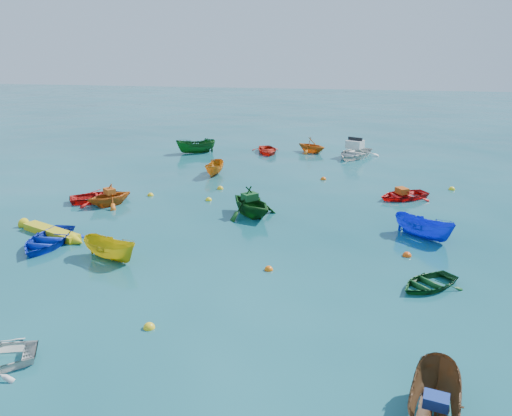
# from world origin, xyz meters

# --- Properties ---
(ground) EXTENTS (160.00, 160.00, 0.00)m
(ground) POSITION_xyz_m (0.00, 0.00, 0.00)
(ground) COLOR #0A434A
(ground) RESTS_ON ground
(dinghy_blue_sw) EXTENTS (2.57, 3.48, 0.70)m
(dinghy_blue_sw) POSITION_xyz_m (-8.36, -0.65, 0.00)
(dinghy_blue_sw) COLOR #0E28B6
(dinghy_blue_sw) RESTS_ON ground
(dinghy_orange_w) EXTENTS (3.23, 3.27, 1.30)m
(dinghy_orange_w) POSITION_xyz_m (-8.24, 5.18, 0.00)
(dinghy_orange_w) COLOR #C15612
(dinghy_orange_w) RESTS_ON ground
(sampan_yellow_mid) EXTENTS (2.94, 1.94, 1.06)m
(sampan_yellow_mid) POSITION_xyz_m (-4.90, -1.53, 0.00)
(sampan_yellow_mid) COLOR gold
(sampan_yellow_mid) RESTS_ON ground
(dinghy_green_e) EXTENTS (3.07, 3.03, 0.52)m
(dinghy_green_e) POSITION_xyz_m (7.67, -1.72, 0.00)
(dinghy_green_e) COLOR #10451B
(dinghy_green_e) RESTS_ON ground
(dinghy_red_nw) EXTENTS (4.06, 3.71, 0.69)m
(dinghy_red_nw) POSITION_xyz_m (-9.11, 5.86, 0.00)
(dinghy_red_nw) COLOR red
(dinghy_red_nw) RESTS_ON ground
(sampan_orange_n) EXTENTS (1.02, 2.68, 1.04)m
(sampan_orange_n) POSITION_xyz_m (-4.27, 12.73, 0.00)
(sampan_orange_n) COLOR #C36B12
(sampan_orange_n) RESTS_ON ground
(dinghy_green_n) EXTENTS (4.07, 4.07, 1.63)m
(dinghy_green_n) POSITION_xyz_m (-0.26, 4.94, 0.00)
(dinghy_green_n) COLOR #104513
(dinghy_green_n) RESTS_ON ground
(dinghy_red_ne) EXTENTS (3.72, 3.43, 0.63)m
(dinghy_red_ne) POSITION_xyz_m (7.78, 9.42, 0.00)
(dinghy_red_ne) COLOR red
(dinghy_red_ne) RESTS_ON ground
(sampan_blue_far) EXTENTS (3.01, 2.61, 1.13)m
(sampan_blue_far) POSITION_xyz_m (8.12, 3.34, 0.00)
(sampan_blue_far) COLOR #112BDA
(sampan_blue_far) RESTS_ON ground
(dinghy_red_far) EXTENTS (3.12, 3.68, 0.65)m
(dinghy_red_far) POSITION_xyz_m (-1.91, 20.31, 0.00)
(dinghy_red_far) COLOR red
(dinghy_red_far) RESTS_ON ground
(dinghy_orange_far) EXTENTS (3.32, 3.20, 1.34)m
(dinghy_orange_far) POSITION_xyz_m (1.60, 21.21, 0.00)
(dinghy_orange_far) COLOR #CF6513
(dinghy_orange_far) RESTS_ON ground
(sampan_green_far) EXTENTS (3.41, 2.61, 1.25)m
(sampan_green_far) POSITION_xyz_m (-7.58, 19.25, 0.00)
(sampan_green_far) COLOR #124E17
(sampan_green_far) RESTS_ON ground
(kayak_yellow) EXTENTS (4.08, 2.22, 0.43)m
(kayak_yellow) POSITION_xyz_m (-8.86, 0.50, 0.00)
(kayak_yellow) COLOR gold
(kayak_yellow) RESTS_ON ground
(motorboat_white) EXTENTS (4.49, 5.08, 1.47)m
(motorboat_white) POSITION_xyz_m (5.05, 20.02, 0.00)
(motorboat_white) COLOR silver
(motorboat_white) RESTS_ON ground
(tarp_blue_a) EXTENTS (0.65, 0.54, 0.27)m
(tarp_blue_a) POSITION_xyz_m (6.79, -9.04, 0.74)
(tarp_blue_a) COLOR navy
(tarp_blue_a) RESTS_ON sampan_brown_mid
(tarp_orange_a) EXTENTS (0.80, 0.78, 0.31)m
(tarp_orange_a) POSITION_xyz_m (-8.21, 5.22, 0.81)
(tarp_orange_a) COLOR #BD4C13
(tarp_orange_a) RESTS_ON dinghy_orange_w
(tarp_green_b) EXTENTS (0.93, 0.93, 0.36)m
(tarp_green_b) POSITION_xyz_m (-0.33, 5.01, 1.00)
(tarp_green_b) COLOR #134C1F
(tarp_green_b) RESTS_ON dinghy_green_n
(tarp_orange_b) EXTENTS (0.81, 0.86, 0.33)m
(tarp_orange_b) POSITION_xyz_m (7.70, 9.37, 0.48)
(tarp_orange_b) COLOR #B34912
(tarp_orange_b) RESTS_ON dinghy_red_ne
(buoy_ye_a) EXTENTS (0.37, 0.37, 0.37)m
(buoy_ye_a) POSITION_xyz_m (-1.35, -6.21, 0.00)
(buoy_ye_a) COLOR yellow
(buoy_ye_a) RESTS_ON ground
(buoy_or_b) EXTENTS (0.35, 0.35, 0.35)m
(buoy_or_b) POSITION_xyz_m (1.69, -1.36, 0.00)
(buoy_or_b) COLOR orange
(buoy_or_b) RESTS_ON ground
(buoy_ye_b) EXTENTS (0.36, 0.36, 0.36)m
(buoy_ye_b) POSITION_xyz_m (-6.73, 7.31, 0.00)
(buoy_ye_b) COLOR yellow
(buoy_ye_b) RESTS_ON ground
(buoy_or_c) EXTENTS (0.36, 0.36, 0.36)m
(buoy_or_c) POSITION_xyz_m (-8.05, 0.34, 0.00)
(buoy_or_c) COLOR #CF630B
(buoy_or_c) RESTS_ON ground
(buoy_ye_c) EXTENTS (0.37, 0.37, 0.37)m
(buoy_ye_c) POSITION_xyz_m (-3.12, 7.04, 0.00)
(buoy_ye_c) COLOR yellow
(buoy_ye_c) RESTS_ON ground
(buoy_or_d) EXTENTS (0.38, 0.38, 0.38)m
(buoy_or_d) POSITION_xyz_m (7.20, 1.03, 0.00)
(buoy_or_d) COLOR #F2500D
(buoy_or_d) RESTS_ON ground
(buoy_ye_d) EXTENTS (0.39, 0.39, 0.39)m
(buoy_ye_d) POSITION_xyz_m (-3.05, 9.42, 0.00)
(buoy_ye_d) COLOR gold
(buoy_ye_d) RESTS_ON ground
(buoy_or_e) EXTENTS (0.38, 0.38, 0.38)m
(buoy_or_e) POSITION_xyz_m (3.05, 12.78, 0.00)
(buoy_or_e) COLOR #EC5D0C
(buoy_or_e) RESTS_ON ground
(buoy_ye_e) EXTENTS (0.39, 0.39, 0.39)m
(buoy_ye_e) POSITION_xyz_m (10.89, 11.83, 0.00)
(buoy_ye_e) COLOR yellow
(buoy_ye_e) RESTS_ON ground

